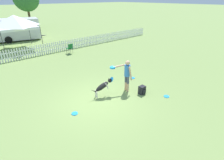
{
  "coord_description": "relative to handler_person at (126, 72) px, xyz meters",
  "views": [
    {
      "loc": [
        -4.0,
        -5.5,
        4.28
      ],
      "look_at": [
        0.91,
        -0.0,
        0.76
      ],
      "focal_mm": 28.0,
      "sensor_mm": 36.0,
      "label": 1
    }
  ],
  "objects": [
    {
      "name": "equipment_trailer",
      "position": [
        -0.83,
        15.84,
        0.18
      ],
      "size": [
        5.98,
        3.33,
        2.21
      ],
      "rotation": [
        0.0,
        0.0,
        -0.22
      ],
      "color": "silver",
      "rests_on": "ground_plane"
    },
    {
      "name": "ground_plane",
      "position": [
        -1.65,
        0.2,
        -1.0
      ],
      "size": [
        240.0,
        240.0,
        0.0
      ],
      "primitive_type": "plane",
      "color": "olive"
    },
    {
      "name": "frisbee_near_dog",
      "position": [
        -2.92,
        0.02,
        -0.99
      ],
      "size": [
        0.25,
        0.25,
        0.02
      ],
      "color": "#1E8CD8",
      "rests_on": "ground_plane"
    },
    {
      "name": "canopy_tent_main",
      "position": [
        -1.54,
        11.71,
        1.36
      ],
      "size": [
        3.06,
        3.06,
        2.92
      ],
      "color": "#333338",
      "rests_on": "ground_plane"
    },
    {
      "name": "frisbee_near_handler",
      "position": [
        1.04,
        -1.7,
        -0.99
      ],
      "size": [
        0.25,
        0.25,
        0.02
      ],
      "color": "#1E8CD8",
      "rests_on": "ground_plane"
    },
    {
      "name": "handler_person",
      "position": [
        0.0,
        0.0,
        0.0
      ],
      "size": [
        0.88,
        0.85,
        1.59
      ],
      "rotation": [
        0.0,
        0.0,
        1.29
      ],
      "color": "tan",
      "rests_on": "ground_plane"
    },
    {
      "name": "frisbee_midfield",
      "position": [
        1.39,
        0.78,
        -0.99
      ],
      "size": [
        0.25,
        0.25,
        0.02
      ],
      "color": "#1E8CD8",
      "rests_on": "ground_plane"
    },
    {
      "name": "leaping_dog",
      "position": [
        -1.18,
        0.32,
        -0.44
      ],
      "size": [
        1.15,
        0.49,
        0.91
      ],
      "rotation": [
        0.0,
        0.0,
        -1.85
      ],
      "color": "black",
      "rests_on": "ground_plane"
    },
    {
      "name": "backpack_on_grass",
      "position": [
        0.37,
        -0.74,
        -0.79
      ],
      "size": [
        0.3,
        0.29,
        0.41
      ],
      "color": "black",
      "rests_on": "ground_plane"
    },
    {
      "name": "folding_chair_center",
      "position": [
        1.13,
        7.5,
        -0.49
      ],
      "size": [
        0.45,
        0.47,
        0.84
      ],
      "rotation": [
        0.0,
        0.0,
        3.2
      ],
      "color": "#333338",
      "rests_on": "ground_plane"
    },
    {
      "name": "picket_fence",
      "position": [
        -1.65,
        8.69,
        -0.56
      ],
      "size": [
        27.3,
        0.04,
        0.87
      ],
      "color": "white",
      "rests_on": "ground_plane"
    }
  ]
}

